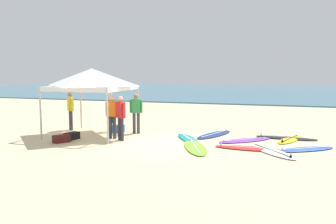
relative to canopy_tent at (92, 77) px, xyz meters
The scene contains 20 objects.
ground_plane 3.98m from the canopy_tent, 11.49° to the right, with size 80.00×80.00×0.00m, color beige.
sea 33.11m from the canopy_tent, 84.59° to the left, with size 80.00×36.00×0.10m, color #386B84.
canopy_tent is the anchor object (origin of this frame).
surfboard_navy 5.56m from the canopy_tent, 17.77° to the left, with size 1.44×2.51×0.19m.
surfboard_red 6.87m from the canopy_tent, ahead, with size 2.41×0.73×0.19m.
surfboard_teal 4.62m from the canopy_tent, ahead, with size 1.55×2.07×0.19m.
surfboard_blue 8.56m from the canopy_tent, ahead, with size 2.13×1.72×0.19m.
surfboard_black 8.15m from the canopy_tent, 12.24° to the left, with size 2.37×0.78×0.19m.
surfboard_purple 6.60m from the canopy_tent, ahead, with size 2.12×1.98×0.19m.
surfboard_lime 5.30m from the canopy_tent, 13.49° to the right, with size 1.62×2.66×0.19m.
surfboard_yellow 8.22m from the canopy_tent, ahead, with size 1.21×2.13×0.19m.
surfboard_white 7.60m from the canopy_tent, ahead, with size 1.92×2.27×0.19m.
person_yellow 2.24m from the canopy_tent, 153.36° to the left, with size 0.42×0.41×1.71m.
person_orange 1.83m from the canopy_tent, 20.32° to the right, with size 0.55×0.25×1.71m.
person_red 2.23m from the canopy_tent, 23.12° to the right, with size 0.47×0.38×1.71m.
person_grey 1.77m from the canopy_tent, 72.99° to the left, with size 0.29×0.54×1.71m.
person_green 2.28m from the canopy_tent, 30.90° to the left, with size 0.54×0.30×1.71m.
gear_bag_near_tent 2.52m from the canopy_tent, 105.44° to the right, with size 0.60×0.32×0.28m, color black.
gear_bag_by_pole 2.84m from the canopy_tent, 101.75° to the right, with size 0.60×0.32×0.28m, color #4C1919.
cooler_box 2.47m from the canopy_tent, 51.15° to the left, with size 0.50×0.36×0.39m.
Camera 1 is at (4.33, -12.21, 2.67)m, focal length 37.97 mm.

